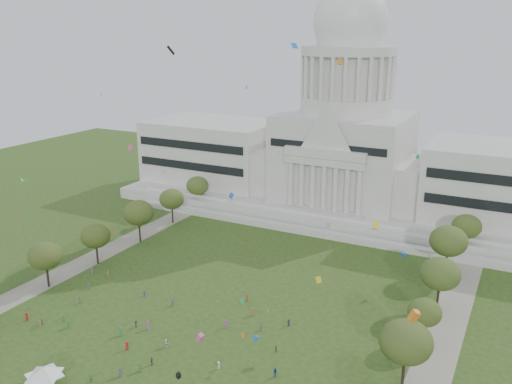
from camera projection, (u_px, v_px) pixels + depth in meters
ground at (148, 373)px, 103.14m from camera, size 400.00×400.00×0.00m
capitol at (344, 148)px, 193.43m from camera, size 160.00×64.50×91.30m
path_left at (77, 266)px, 149.78m from camera, size 8.00×160.00×0.04m
path_right at (436, 358)px, 107.56m from camera, size 8.00×160.00×0.04m
row_tree_l_2 at (45, 256)px, 135.24m from camera, size 8.42×8.42×11.97m
row_tree_r_2 at (406, 342)px, 95.79m from camera, size 9.55×9.55×13.58m
row_tree_l_3 at (96, 236)px, 149.05m from camera, size 8.12×8.12×11.55m
row_tree_r_3 at (425, 312)px, 110.94m from camera, size 7.01×7.01×9.98m
row_tree_l_4 at (138, 213)px, 164.46m from camera, size 9.29×9.29×13.21m
row_tree_r_4 at (440, 274)px, 123.39m from camera, size 9.19×9.19×13.06m
row_tree_l_5 at (172, 199)px, 181.05m from camera, size 8.33×8.33×11.85m
row_tree_r_5 at (449, 241)px, 140.91m from camera, size 9.82×9.82×13.96m
row_tree_l_6 at (197, 186)px, 197.25m from camera, size 8.19×8.19×11.64m
row_tree_r_6 at (467, 226)px, 155.50m from camera, size 8.42×8.42×11.97m
event_tent at (44, 371)px, 98.20m from camera, size 9.68×9.68×4.20m
person_2 at (275, 373)px, 101.46m from camera, size 1.07×0.93×1.88m
person_3 at (219, 365)px, 103.98m from camera, size 0.79×1.18×1.68m
person_4 at (152, 361)px, 105.28m from camera, size 0.63×1.01×1.63m
person_5 at (166, 343)px, 111.17m from camera, size 1.91×1.30×1.91m
person_7 at (91, 377)px, 100.24m from camera, size 0.79×0.78×1.76m
person_8 at (136, 324)px, 118.73m from camera, size 0.93×0.83×1.63m
person_10 at (276, 349)px, 109.60m from camera, size 0.52×0.84×1.37m
distant_crowd at (139, 319)px, 120.44m from camera, size 66.30×37.59×1.95m
kite_swarm at (166, 214)px, 100.25m from camera, size 99.04×98.15×62.77m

